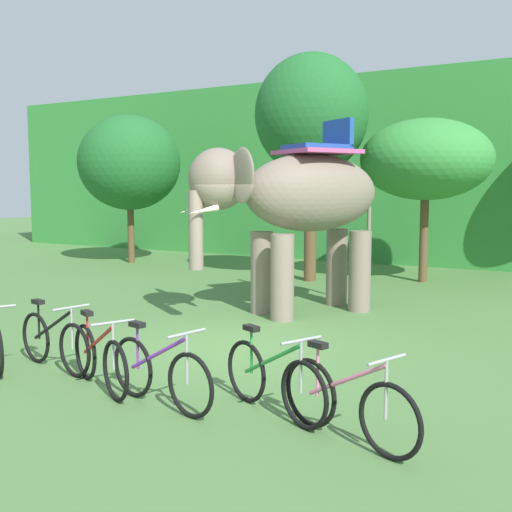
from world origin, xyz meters
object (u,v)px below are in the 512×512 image
at_px(elephant, 297,201).
at_px(bike_pink, 347,403).
at_px(tree_center_left, 311,116).
at_px(bike_black, 54,341).
at_px(tree_center_right, 129,163).
at_px(tree_center, 426,160).
at_px(bike_green, 273,379).
at_px(bike_red, 99,358).
at_px(bike_purple, 160,373).

bearing_deg(elephant, bike_pink, -59.31).
relative_size(elephant, bike_pink, 2.49).
bearing_deg(tree_center_left, bike_pink, -63.12).
distance_m(elephant, bike_black, 5.44).
relative_size(tree_center_right, bike_pink, 2.97).
relative_size(tree_center_right, tree_center_left, 0.82).
xyz_separation_m(tree_center, bike_pink, (2.09, -10.65, -2.79)).
bearing_deg(bike_black, bike_pink, -3.71).
bearing_deg(bike_green, tree_center, 96.23).
bearing_deg(bike_red, tree_center_right, 129.77).
height_order(bike_black, bike_pink, same).
bearing_deg(elephant, tree_center_right, 150.29).
xyz_separation_m(tree_center_left, bike_red, (1.58, -9.39, -3.92)).
relative_size(bike_green, bike_pink, 0.98).
distance_m(tree_center_left, bike_green, 10.59).
height_order(tree_center_left, bike_purple, tree_center_left).
height_order(tree_center_right, tree_center, tree_center_right).
bearing_deg(bike_purple, tree_center_left, 105.24).
xyz_separation_m(tree_center_left, bike_green, (3.79, -9.08, -3.92)).
bearing_deg(bike_red, bike_green, 8.05).
distance_m(elephant, bike_purple, 5.79).
relative_size(bike_black, bike_pink, 1.04).
distance_m(tree_center_right, tree_center_left, 6.98).
relative_size(tree_center, bike_purple, 2.51).
bearing_deg(tree_center, tree_center_left, -154.14).
relative_size(bike_red, bike_green, 0.99).
relative_size(elephant, bike_green, 2.55).
height_order(bike_purple, bike_green, same).
height_order(tree_center_right, elephant, tree_center_right).
bearing_deg(bike_green, bike_pink, -16.45).
xyz_separation_m(elephant, bike_purple, (0.97, -5.41, -1.82)).
bearing_deg(bike_purple, bike_red, 173.96).
height_order(tree_center_left, bike_black, tree_center_left).
relative_size(bike_black, bike_red, 1.07).
relative_size(bike_purple, bike_pink, 1.04).
height_order(elephant, bike_purple, elephant).
relative_size(tree_center_right, bike_purple, 2.87).
distance_m(tree_center, elephant, 5.56).
relative_size(tree_center, bike_black, 2.52).
bearing_deg(bike_red, bike_black, 164.61).
distance_m(tree_center_left, bike_red, 10.30).
relative_size(elephant, bike_purple, 2.40).
distance_m(bike_green, bike_pink, 1.00).
height_order(bike_red, bike_green, same).
distance_m(tree_center_left, elephant, 4.87).
height_order(tree_center, bike_purple, tree_center).
height_order(tree_center, bike_pink, tree_center).
bearing_deg(elephant, tree_center_left, 111.55).
bearing_deg(tree_center_left, elephant, -68.45).
bearing_deg(bike_black, elephant, 76.93).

